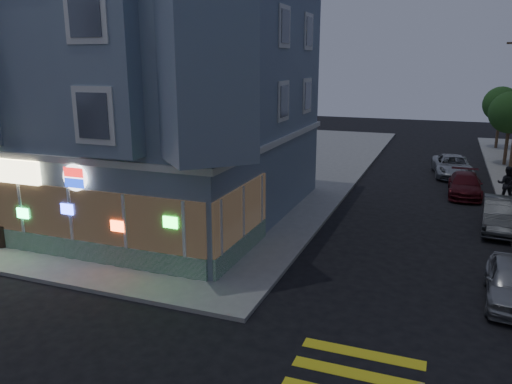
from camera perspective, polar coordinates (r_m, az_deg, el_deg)
The scene contains 11 objects.
ground at distance 14.98m, azimuth -15.46°, elevation -15.76°, with size 120.00×120.00×0.00m, color black.
sidewalk_nw at distance 40.27m, azimuth -11.78°, elevation 3.75°, with size 33.00×42.00×0.15m, color gray.
corner_building at distance 25.49m, azimuth -12.71°, elevation 10.60°, with size 14.60×14.60×11.40m.
street_tree_near at distance 40.59m, azimuth 27.08°, elevation 8.07°, with size 3.00×3.00×5.30m.
street_tree_far at distance 48.53m, azimuth 26.20°, elevation 8.99°, with size 3.00×3.00×5.30m.
pedestrian_a at distance 29.96m, azimuth 26.72°, elevation 0.83°, with size 0.94×0.73×1.93m, color black.
parked_car_b at distance 25.28m, azimuth 26.23°, elevation -2.33°, with size 1.55×4.45×1.47m, color #393B3E.
parked_car_c at distance 30.98m, azimuth 22.78°, elevation 0.76°, with size 1.79×4.40×1.28m, color #4F1218.
parked_car_d at distance 36.04m, azimuth 21.52°, elevation 2.79°, with size 2.32×5.03×1.40m, color #A5ABB0.
traffic_signal at distance 17.27m, azimuth -5.25°, elevation 1.76°, with size 0.60×0.57×5.13m.
trash_can at distance 22.87m, azimuth -27.02°, elevation -4.46°, with size 0.56×0.56×0.90m, color black.
Camera 1 is at (8.04, -10.22, 7.44)m, focal length 35.00 mm.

